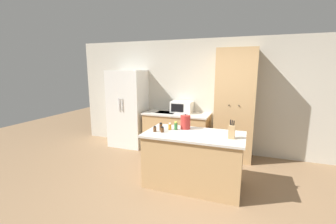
{
  "coord_description": "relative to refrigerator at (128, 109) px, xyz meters",
  "views": [
    {
      "loc": [
        0.69,
        -2.88,
        1.93
      ],
      "look_at": [
        -0.88,
        1.4,
        1.05
      ],
      "focal_mm": 24.0,
      "sensor_mm": 36.0,
      "label": 1
    }
  ],
  "objects": [
    {
      "name": "kettle",
      "position": [
        1.83,
        -1.18,
        0.07
      ],
      "size": [
        0.17,
        0.17,
        0.26
      ],
      "color": "#B72D28",
      "rests_on": "kitchen_island"
    },
    {
      "name": "spice_bottle_short_red",
      "position": [
        1.53,
        -1.53,
        -0.0
      ],
      "size": [
        0.06,
        0.06,
        0.1
      ],
      "color": "#563319",
      "rests_on": "kitchen_island"
    },
    {
      "name": "spice_bottle_pale_salt",
      "position": [
        1.6,
        -1.34,
        0.01
      ],
      "size": [
        0.06,
        0.06,
        0.12
      ],
      "color": "orange",
      "rests_on": "kitchen_island"
    },
    {
      "name": "spice_bottle_tall_dark",
      "position": [
        1.47,
        -1.43,
        0.01
      ],
      "size": [
        0.05,
        0.05,
        0.13
      ],
      "color": "#563319",
      "rests_on": "kitchen_island"
    },
    {
      "name": "spice_bottle_amber_oil",
      "position": [
        1.69,
        -1.3,
        0.02
      ],
      "size": [
        0.06,
        0.06,
        0.15
      ],
      "color": "#337033",
      "rests_on": "kitchen_island"
    },
    {
      "name": "ground_plane",
      "position": [
        2.17,
        -1.98,
        -0.95
      ],
      "size": [
        14.0,
        14.0,
        0.0
      ],
      "primitive_type": "plane",
      "color": "#846647"
    },
    {
      "name": "microwave",
      "position": [
        1.37,
        0.12,
        0.11
      ],
      "size": [
        0.48,
        0.36,
        0.26
      ],
      "color": "white",
      "rests_on": "back_counter"
    },
    {
      "name": "knife_block",
      "position": [
        2.63,
        -1.48,
        0.06
      ],
      "size": [
        0.09,
        0.09,
        0.29
      ],
      "color": "tan",
      "rests_on": "kitchen_island"
    },
    {
      "name": "spice_bottle_green_herb",
      "position": [
        1.4,
        -1.54,
        -0.0
      ],
      "size": [
        0.05,
        0.05,
        0.1
      ],
      "color": "#563319",
      "rests_on": "kitchen_island"
    },
    {
      "name": "refrigerator",
      "position": [
        0.0,
        0.0,
        0.0
      ],
      "size": [
        0.86,
        0.67,
        1.89
      ],
      "color": "white",
      "rests_on": "ground_plane"
    },
    {
      "name": "kitchen_island",
      "position": [
        2.04,
        -1.42,
        -0.5
      ],
      "size": [
        1.6,
        0.85,
        0.9
      ],
      "color": "tan",
      "rests_on": "ground_plane"
    },
    {
      "name": "pantry_cabinet",
      "position": [
        2.57,
        0.02,
        0.22
      ],
      "size": [
        0.79,
        0.62,
        2.34
      ],
      "color": "tan",
      "rests_on": "ground_plane"
    },
    {
      "name": "back_counter",
      "position": [
        1.29,
        -0.0,
        -0.48
      ],
      "size": [
        1.51,
        0.69,
        0.92
      ],
      "color": "tan",
      "rests_on": "ground_plane"
    },
    {
      "name": "wall_back",
      "position": [
        2.17,
        0.35,
        0.35
      ],
      "size": [
        7.2,
        0.06,
        2.6
      ],
      "color": "beige",
      "rests_on": "ground_plane"
    }
  ]
}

